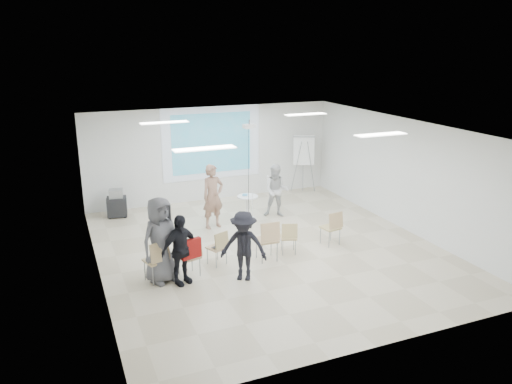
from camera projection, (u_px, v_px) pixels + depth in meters
name	position (u px, v px, depth m)	size (l,w,h in m)	color
floor	(268.00, 251.00, 12.34)	(8.00, 9.00, 0.10)	beige
ceiling	(269.00, 126.00, 11.46)	(8.00, 9.00, 0.10)	white
wall_back	(211.00, 154.00, 15.93)	(8.00, 0.10, 3.00)	silver
wall_left	(92.00, 212.00, 10.43)	(0.10, 9.00, 3.00)	silver
wall_right	(407.00, 175.00, 13.38)	(0.10, 9.00, 3.00)	silver
projection_halo	(212.00, 143.00, 15.78)	(3.20, 0.01, 2.30)	silver
projection_image	(212.00, 143.00, 15.76)	(2.60, 0.01, 1.90)	teal
pedestal_table	(248.00, 206.00, 14.27)	(0.79, 0.79, 0.74)	white
player_left	(213.00, 192.00, 13.51)	(0.73, 0.50, 2.01)	#9A725E
player_right	(277.00, 188.00, 14.44)	(0.83, 0.66, 1.72)	silver
controller_left	(216.00, 178.00, 13.71)	(0.04, 0.13, 0.04)	white
controller_right	(268.00, 177.00, 14.51)	(0.04, 0.12, 0.04)	white
chair_far_left	(157.00, 258.00, 10.47)	(0.56, 0.58, 0.94)	tan
chair_left_mid	(191.00, 255.00, 10.71)	(0.52, 0.54, 0.89)	tan
chair_left_inner	(219.00, 245.00, 11.30)	(0.51, 0.53, 0.82)	tan
chair_center	(268.00, 238.00, 11.49)	(0.47, 0.51, 0.99)	tan
chair_right_inner	(289.00, 235.00, 11.91)	(0.49, 0.50, 0.81)	tan
chair_right_far	(333.00, 225.00, 12.41)	(0.49, 0.51, 0.90)	tan
red_jacket	(191.00, 249.00, 10.52)	(0.45, 0.10, 0.43)	maroon
laptop	(216.00, 246.00, 11.38)	(0.30, 0.22, 0.02)	black
audience_left	(180.00, 245.00, 10.33)	(1.02, 0.61, 1.75)	black
audience_mid	(244.00, 241.00, 10.51)	(1.13, 0.61, 1.74)	black
audience_outer	(160.00, 235.00, 10.39)	(1.02, 0.67, 2.09)	#56555A
flipchart_easel	(304.00, 151.00, 16.71)	(0.77, 0.62, 1.93)	#94979C
av_cart	(117.00, 204.00, 14.53)	(0.62, 0.53, 0.83)	black
ceiling_projector	(249.00, 131.00, 12.92)	(0.30, 0.25, 3.00)	white
fluor_panel_nw	(164.00, 123.00, 12.52)	(1.20, 0.30, 0.02)	white
fluor_panel_ne	(306.00, 114.00, 13.98)	(1.20, 0.30, 0.02)	white
fluor_panel_sw	(204.00, 149.00, 9.42)	(1.20, 0.30, 0.02)	white
fluor_panel_se	(381.00, 134.00, 10.88)	(1.20, 0.30, 0.02)	white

